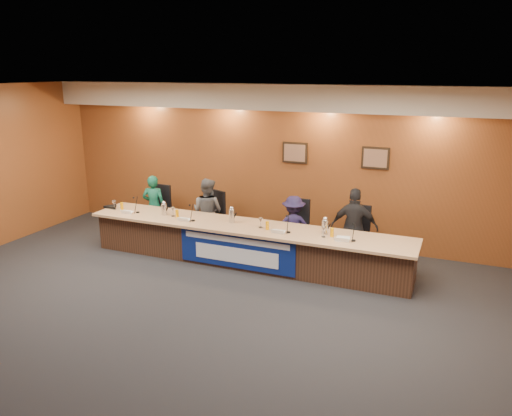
{
  "coord_description": "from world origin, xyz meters",
  "views": [
    {
      "loc": [
        3.5,
        -5.5,
        3.48
      ],
      "look_at": [
        0.16,
        2.51,
        1.05
      ],
      "focal_mm": 35.0,
      "sensor_mm": 36.0,
      "label": 1
    }
  ],
  "objects_px": {
    "office_chair_b": "(210,220)",
    "carafe_right": "(325,227)",
    "office_chair_a": "(157,214)",
    "office_chair_c": "(295,231)",
    "panelist_a": "(154,206)",
    "panelist_b": "(208,212)",
    "speakerphone": "(111,207)",
    "dais_body": "(246,245)",
    "banner": "(236,251)",
    "panelist_d": "(354,228)",
    "carafe_left": "(164,209)",
    "panelist_c": "(293,227)",
    "carafe_mid": "(232,216)",
    "office_chair_d": "(355,239)"
  },
  "relations": [
    {
      "from": "dais_body",
      "to": "panelist_a",
      "type": "bearing_deg",
      "value": 164.82
    },
    {
      "from": "office_chair_b",
      "to": "speakerphone",
      "type": "height_order",
      "value": "speakerphone"
    },
    {
      "from": "carafe_left",
      "to": "carafe_mid",
      "type": "relative_size",
      "value": 0.87
    },
    {
      "from": "panelist_d",
      "to": "office_chair_a",
      "type": "relative_size",
      "value": 3.01
    },
    {
      "from": "panelist_a",
      "to": "panelist_d",
      "type": "height_order",
      "value": "panelist_d"
    },
    {
      "from": "office_chair_a",
      "to": "office_chair_c",
      "type": "distance_m",
      "value": 3.11
    },
    {
      "from": "carafe_right",
      "to": "speakerphone",
      "type": "height_order",
      "value": "carafe_right"
    },
    {
      "from": "dais_body",
      "to": "speakerphone",
      "type": "relative_size",
      "value": 18.75
    },
    {
      "from": "panelist_b",
      "to": "carafe_left",
      "type": "distance_m",
      "value": 0.92
    },
    {
      "from": "panelist_a",
      "to": "office_chair_c",
      "type": "height_order",
      "value": "panelist_a"
    },
    {
      "from": "speakerphone",
      "to": "panelist_b",
      "type": "bearing_deg",
      "value": 20.49
    },
    {
      "from": "office_chair_b",
      "to": "carafe_right",
      "type": "distance_m",
      "value": 2.73
    },
    {
      "from": "panelist_b",
      "to": "speakerphone",
      "type": "relative_size",
      "value": 4.3
    },
    {
      "from": "dais_body",
      "to": "speakerphone",
      "type": "height_order",
      "value": "speakerphone"
    },
    {
      "from": "panelist_b",
      "to": "carafe_right",
      "type": "height_order",
      "value": "panelist_b"
    },
    {
      "from": "panelist_d",
      "to": "panelist_a",
      "type": "bearing_deg",
      "value": -6.1
    },
    {
      "from": "panelist_a",
      "to": "panelist_c",
      "type": "distance_m",
      "value": 3.11
    },
    {
      "from": "dais_body",
      "to": "carafe_left",
      "type": "bearing_deg",
      "value": -178.43
    },
    {
      "from": "panelist_d",
      "to": "panelist_c",
      "type": "bearing_deg",
      "value": -6.1
    },
    {
      "from": "office_chair_b",
      "to": "office_chair_d",
      "type": "distance_m",
      "value": 2.98
    },
    {
      "from": "office_chair_a",
      "to": "office_chair_c",
      "type": "height_order",
      "value": "same"
    },
    {
      "from": "panelist_a",
      "to": "panelist_d",
      "type": "distance_m",
      "value": 4.26
    },
    {
      "from": "speakerphone",
      "to": "panelist_d",
      "type": "bearing_deg",
      "value": 8.11
    },
    {
      "from": "office_chair_c",
      "to": "carafe_right",
      "type": "xyz_separation_m",
      "value": [
        0.77,
        -0.74,
        0.4
      ]
    },
    {
      "from": "banner",
      "to": "office_chair_b",
      "type": "relative_size",
      "value": 4.58
    },
    {
      "from": "office_chair_b",
      "to": "carafe_mid",
      "type": "bearing_deg",
      "value": -20.46
    },
    {
      "from": "panelist_a",
      "to": "carafe_left",
      "type": "relative_size",
      "value": 6.06
    },
    {
      "from": "panelist_d",
      "to": "office_chair_b",
      "type": "height_order",
      "value": "panelist_d"
    },
    {
      "from": "banner",
      "to": "carafe_mid",
      "type": "height_order",
      "value": "carafe_mid"
    },
    {
      "from": "panelist_a",
      "to": "office_chair_c",
      "type": "distance_m",
      "value": 3.12
    },
    {
      "from": "panelist_c",
      "to": "carafe_mid",
      "type": "distance_m",
      "value": 1.2
    },
    {
      "from": "office_chair_a",
      "to": "office_chair_b",
      "type": "height_order",
      "value": "same"
    },
    {
      "from": "panelist_a",
      "to": "carafe_left",
      "type": "height_order",
      "value": "panelist_a"
    },
    {
      "from": "office_chair_c",
      "to": "carafe_left",
      "type": "xyz_separation_m",
      "value": [
        -2.39,
        -0.8,
        0.38
      ]
    },
    {
      "from": "office_chair_a",
      "to": "carafe_right",
      "type": "xyz_separation_m",
      "value": [
        3.88,
        -0.74,
        0.4
      ]
    },
    {
      "from": "banner",
      "to": "office_chair_a",
      "type": "height_order",
      "value": "banner"
    },
    {
      "from": "panelist_b",
      "to": "office_chair_b",
      "type": "bearing_deg",
      "value": -84.09
    },
    {
      "from": "office_chair_b",
      "to": "carafe_mid",
      "type": "relative_size",
      "value": 1.9
    },
    {
      "from": "carafe_mid",
      "to": "dais_body",
      "type": "bearing_deg",
      "value": -2.25
    },
    {
      "from": "panelist_c",
      "to": "carafe_left",
      "type": "xyz_separation_m",
      "value": [
        -2.39,
        -0.7,
        0.26
      ]
    },
    {
      "from": "dais_body",
      "to": "office_chair_d",
      "type": "xyz_separation_m",
      "value": [
        1.85,
        0.75,
        0.13
      ]
    },
    {
      "from": "panelist_a",
      "to": "banner",
      "type": "bearing_deg",
      "value": 140.25
    },
    {
      "from": "dais_body",
      "to": "banner",
      "type": "xyz_separation_m",
      "value": [
        0.0,
        -0.41,
        0.03
      ]
    },
    {
      "from": "office_chair_b",
      "to": "carafe_left",
      "type": "relative_size",
      "value": 2.18
    },
    {
      "from": "carafe_right",
      "to": "speakerphone",
      "type": "distance_m",
      "value": 4.44
    },
    {
      "from": "carafe_right",
      "to": "office_chair_a",
      "type": "bearing_deg",
      "value": 169.28
    },
    {
      "from": "speakerphone",
      "to": "office_chair_d",
      "type": "bearing_deg",
      "value": 9.27
    },
    {
      "from": "panelist_a",
      "to": "panelist_b",
      "type": "bearing_deg",
      "value": 164.16
    },
    {
      "from": "banner",
      "to": "dais_body",
      "type": "bearing_deg",
      "value": 90.0
    },
    {
      "from": "carafe_right",
      "to": "carafe_left",
      "type": "bearing_deg",
      "value": -178.82
    }
  ]
}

